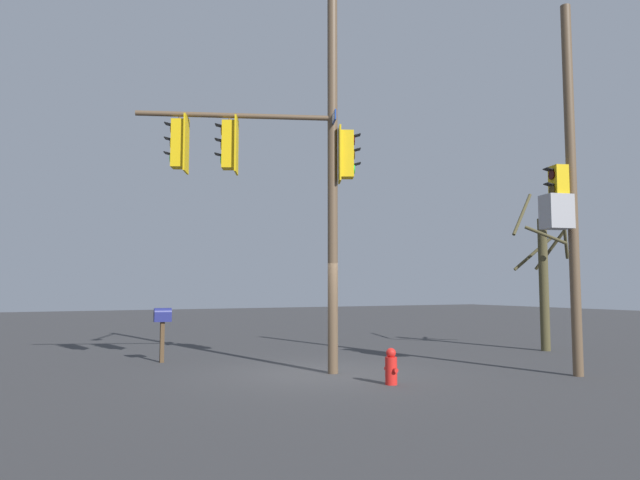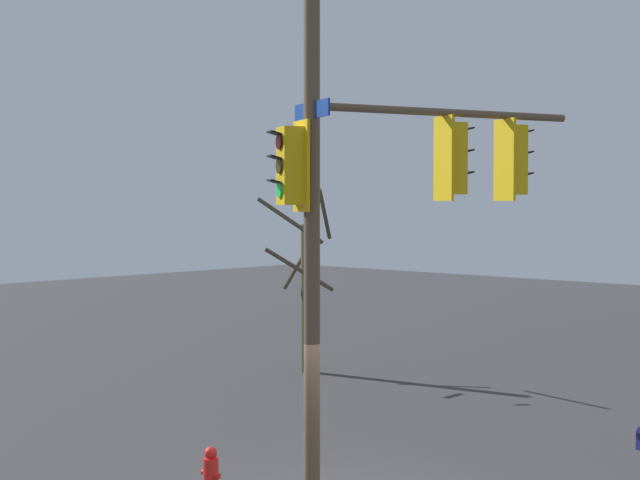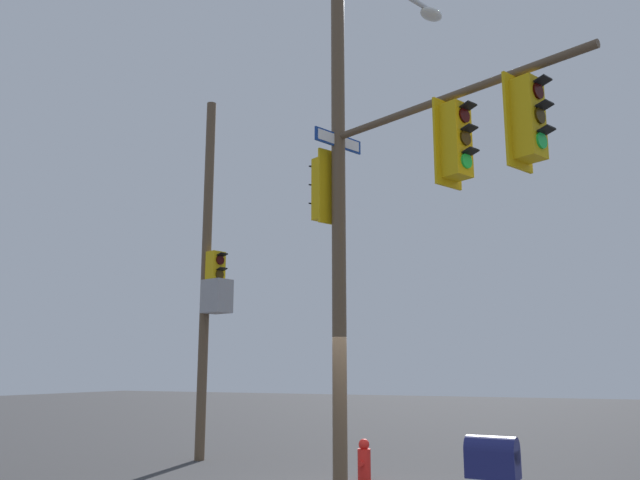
{
  "view_description": "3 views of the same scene",
  "coord_description": "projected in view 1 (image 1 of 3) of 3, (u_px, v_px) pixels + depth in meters",
  "views": [
    {
      "loc": [
        11.82,
        -6.02,
        1.95
      ],
      "look_at": [
        -0.46,
        0.24,
        3.08
      ],
      "focal_mm": 32.52,
      "sensor_mm": 36.0,
      "label": 1
    },
    {
      "loc": [
        -9.11,
        10.01,
        4.51
      ],
      "look_at": [
        -0.22,
        0.46,
        4.01
      ],
      "focal_mm": 52.56,
      "sensor_mm": 36.0,
      "label": 2
    },
    {
      "loc": [
        -9.65,
        -3.91,
        1.98
      ],
      "look_at": [
        0.13,
        0.65,
        4.14
      ],
      "focal_mm": 36.43,
      "sensor_mm": 36.0,
      "label": 3
    }
  ],
  "objects": [
    {
      "name": "ground_plane",
      "position": [
        320.0,
        374.0,
        13.07
      ],
      "size": [
        80.0,
        80.0,
        0.0
      ],
      "primitive_type": "plane",
      "color": "#383739"
    },
    {
      "name": "main_signal_pole_assembly",
      "position": [
        295.0,
        141.0,
        13.32
      ],
      "size": [
        4.68,
        4.87,
        9.65
      ],
      "rotation": [
        0.0,
        0.0,
        4.33
      ],
      "color": "brown",
      "rests_on": "ground"
    },
    {
      "name": "secondary_pole_assembly",
      "position": [
        565.0,
        194.0,
        13.01
      ],
      "size": [
        0.61,
        0.86,
        8.46
      ],
      "rotation": [
        0.0,
        0.0,
        4.47
      ],
      "color": "brown",
      "rests_on": "ground"
    },
    {
      "name": "fire_hydrant",
      "position": [
        391.0,
        367.0,
        11.63
      ],
      "size": [
        0.38,
        0.24,
        0.73
      ],
      "color": "red",
      "rests_on": "ground"
    },
    {
      "name": "mailbox",
      "position": [
        163.0,
        320.0,
        15.12
      ],
      "size": [
        0.28,
        0.46,
        1.41
      ],
      "rotation": [
        0.0,
        0.0,
        3.06
      ],
      "color": "#4C3823",
      "rests_on": "ground"
    },
    {
      "name": "bare_tree_behind_pole",
      "position": [
        544.0,
        274.0,
        18.02
      ],
      "size": [
        1.88,
        1.84,
        5.03
      ],
      "color": "#484227",
      "rests_on": "ground"
    }
  ]
}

